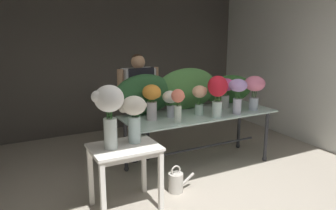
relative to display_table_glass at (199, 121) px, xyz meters
name	(u,v)px	position (x,y,z in m)	size (l,w,h in m)	color
ground_plane	(167,161)	(-0.32, 0.35, -0.67)	(8.64, 8.64, 0.00)	#9E9384
wall_back	(119,53)	(-0.32, 2.31, 0.78)	(5.10, 0.12, 2.89)	#4C4742
wall_right	(297,56)	(2.23, 0.35, 0.78)	(0.12, 4.05, 2.89)	silver
display_table_glass	(199,121)	(0.00, 0.00, 0.00)	(2.16, 0.82, 0.79)	#B1D0C4
side_table_white	(124,155)	(-1.33, -0.59, -0.05)	(0.72, 0.55, 0.73)	silver
florist	(139,96)	(-0.66, 0.57, 0.32)	(0.63, 0.24, 1.59)	#232328
foliage_backdrop	(183,91)	(-0.09, 0.29, 0.39)	(2.30, 0.27, 0.60)	#28562D
vase_sunset_lilies	(152,99)	(-0.72, 0.00, 0.40)	(0.26, 0.24, 0.46)	silver
vase_peach_dahlias	(200,97)	(-0.04, -0.06, 0.36)	(0.23, 0.20, 0.40)	silver
vase_crimson_freesia	(218,91)	(0.09, -0.29, 0.47)	(0.28, 0.27, 0.56)	silver
vase_lilac_hydrangea	(238,91)	(0.44, -0.28, 0.43)	(0.25, 0.25, 0.49)	silver
vase_ivory_snapdragons	(171,100)	(-0.45, 0.00, 0.35)	(0.21, 0.21, 0.36)	silver
vase_rosy_carnations	(254,88)	(0.78, -0.22, 0.45)	(0.29, 0.29, 0.49)	silver
vase_coral_anemones	(178,103)	(-0.49, -0.27, 0.38)	(0.19, 0.17, 0.43)	silver
vase_fuchsia_stock	(226,89)	(0.50, 0.08, 0.40)	(0.26, 0.26, 0.44)	silver
vase_white_roses_tall	(109,107)	(-1.48, -0.59, 0.50)	(0.34, 0.30, 0.67)	silver
vase_cream_lisianthus_tall	(134,114)	(-1.18, -0.53, 0.38)	(0.31, 0.27, 0.52)	silver
watering_can	(176,182)	(-0.65, -0.53, -0.54)	(0.35, 0.18, 0.34)	#B7B2A8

